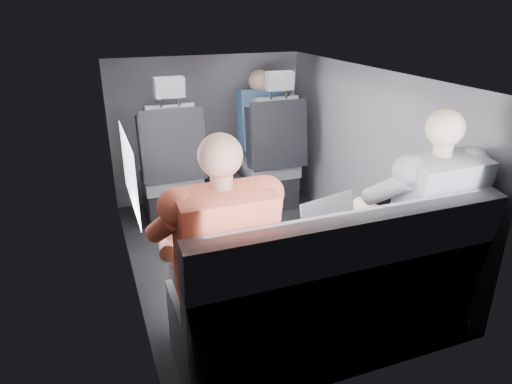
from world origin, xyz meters
name	(u,v)px	position (x,y,z in m)	size (l,w,h in m)	color
floor	(257,257)	(0.00, 0.00, 0.00)	(2.60, 2.60, 0.00)	black
ceiling	(257,74)	(0.00, 0.00, 1.35)	(2.60, 2.60, 0.00)	#B2B2AD
panel_left	(124,190)	(-0.90, 0.00, 0.68)	(0.02, 2.60, 1.35)	#56565B
panel_right	(367,159)	(0.90, 0.00, 0.68)	(0.02, 2.60, 1.35)	#56565B
panel_front	(208,129)	(0.00, 1.30, 0.68)	(1.80, 0.02, 1.35)	#56565B
panel_back	(359,264)	(0.00, -1.30, 0.68)	(1.80, 0.02, 1.35)	#56565B
side_window	(129,171)	(-0.88, -0.30, 0.90)	(0.02, 0.75, 0.42)	white
seatbelt	(278,127)	(0.45, 0.67, 0.80)	(0.05, 0.01, 0.65)	black
front_seat_left	(172,178)	(-0.45, 0.84, 0.40)	(0.52, 0.58, 1.26)	black
front_seat_right	(270,166)	(0.45, 0.84, 0.40)	(0.52, 0.58, 1.26)	black
center_console	(222,191)	(0.00, 0.88, 0.20)	(0.24, 0.48, 0.41)	black
rear_bench	(328,302)	(0.00, -1.06, 0.31)	(1.60, 0.57, 0.92)	#5E5E62
soda_cup	(218,170)	(-0.08, 0.71, 0.47)	(0.09, 0.09, 0.28)	white
water_bottle	(230,164)	(0.06, 0.80, 0.48)	(0.06, 0.06, 0.18)	#9FC2D8
laptop_white	(196,244)	(-0.63, -0.77, 0.63)	(0.32, 0.30, 0.23)	white
laptop_silver	(319,225)	(0.06, -0.82, 0.64)	(0.41, 0.40, 0.26)	#B9BABE
laptop_black	(387,211)	(0.53, -0.78, 0.63)	(0.31, 0.28, 0.23)	black
passenger_rear_left	(217,257)	(-0.57, -0.97, 0.65)	(0.54, 0.65, 1.28)	#34353A
passenger_rear_right	(417,218)	(0.59, -0.97, 0.66)	(0.55, 0.66, 1.29)	navy
passenger_front_right	(259,122)	(0.45, 1.10, 0.75)	(0.40, 0.40, 0.80)	navy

